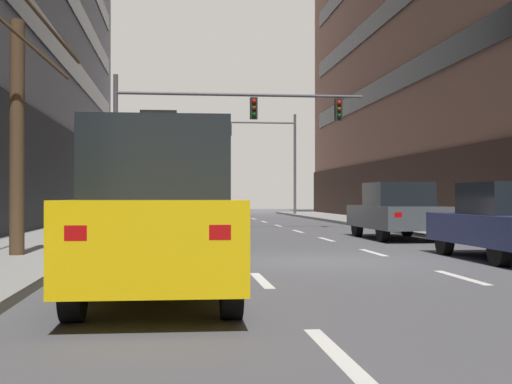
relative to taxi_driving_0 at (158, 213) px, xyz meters
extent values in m
plane|color=#515156|center=(3.14, 4.93, -1.09)|extent=(120.00, 120.00, 0.00)
cube|color=silver|center=(1.53, -3.07, -1.08)|extent=(0.16, 2.00, 0.01)
cube|color=silver|center=(1.53, 1.93, -1.08)|extent=(0.16, 2.00, 0.01)
cube|color=silver|center=(1.53, 6.93, -1.08)|extent=(0.16, 2.00, 0.01)
cube|color=silver|center=(1.53, 11.93, -1.08)|extent=(0.16, 2.00, 0.01)
cube|color=silver|center=(1.53, 16.93, -1.08)|extent=(0.16, 2.00, 0.01)
cube|color=silver|center=(1.53, 21.93, -1.08)|extent=(0.16, 2.00, 0.01)
cube|color=silver|center=(1.53, 26.93, -1.08)|extent=(0.16, 2.00, 0.01)
cube|color=silver|center=(1.53, 31.93, -1.08)|extent=(0.16, 2.00, 0.01)
cube|color=silver|center=(1.53, 36.93, -1.08)|extent=(0.16, 2.00, 0.01)
cube|color=silver|center=(4.74, 1.93, -1.08)|extent=(0.16, 2.00, 0.01)
cube|color=silver|center=(4.74, 6.93, -1.08)|extent=(0.16, 2.00, 0.01)
cube|color=silver|center=(4.74, 11.93, -1.08)|extent=(0.16, 2.00, 0.01)
cube|color=silver|center=(4.74, 16.93, -1.08)|extent=(0.16, 2.00, 0.01)
cube|color=silver|center=(4.74, 21.93, -1.08)|extent=(0.16, 2.00, 0.01)
cube|color=silver|center=(4.74, 26.93, -1.08)|extent=(0.16, 2.00, 0.01)
cube|color=silver|center=(4.74, 31.93, -1.08)|extent=(0.16, 2.00, 0.01)
cube|color=silver|center=(4.74, 36.93, -1.08)|extent=(0.16, 2.00, 0.01)
cylinder|color=black|center=(-0.80, 1.39, -0.75)|extent=(0.23, 0.68, 0.67)
cylinder|color=black|center=(0.84, 1.37, -0.75)|extent=(0.23, 0.68, 0.67)
cylinder|color=black|center=(-0.84, -1.37, -0.75)|extent=(0.23, 0.68, 0.67)
cylinder|color=black|center=(0.80, -1.39, -0.75)|extent=(0.23, 0.68, 0.67)
cube|color=yellow|center=(0.00, 0.00, -0.29)|extent=(1.94, 4.52, 0.92)
cube|color=black|center=(0.00, 0.00, 0.63)|extent=(1.67, 2.68, 0.92)
cube|color=white|center=(-0.63, 2.22, -0.13)|extent=(0.21, 0.08, 0.14)
cube|color=red|center=(-0.69, -2.20, -0.13)|extent=(0.21, 0.08, 0.14)
cube|color=white|center=(0.69, 2.20, -0.13)|extent=(0.21, 0.08, 0.14)
cube|color=red|center=(0.63, -2.22, -0.13)|extent=(0.21, 0.08, 0.14)
cube|color=black|center=(0.00, 0.00, 1.18)|extent=(0.45, 0.21, 0.18)
cylinder|color=black|center=(-0.85, 18.31, -0.75)|extent=(0.26, 0.69, 0.68)
cylinder|color=black|center=(0.80, 18.38, -0.75)|extent=(0.26, 0.69, 0.68)
cylinder|color=black|center=(-0.73, 15.53, -0.75)|extent=(0.26, 0.69, 0.68)
cylinder|color=black|center=(0.92, 15.60, -0.75)|extent=(0.26, 0.69, 0.68)
cube|color=white|center=(0.04, 16.96, -0.28)|extent=(2.09, 4.60, 0.93)
cube|color=black|center=(0.04, 16.96, 0.64)|extent=(1.76, 2.74, 0.93)
cube|color=white|center=(-0.72, 19.15, -0.12)|extent=(0.21, 0.09, 0.14)
cube|color=red|center=(-0.53, 14.71, -0.12)|extent=(0.21, 0.09, 0.14)
cube|color=white|center=(0.60, 19.20, -0.12)|extent=(0.21, 0.09, 0.14)
cube|color=red|center=(0.79, 14.76, -0.12)|extent=(0.21, 0.09, 0.14)
cylinder|color=black|center=(-0.76, 8.60, -0.76)|extent=(0.23, 0.66, 0.66)
cylinder|color=black|center=(0.82, 8.57, -0.76)|extent=(0.23, 0.66, 0.66)
cylinder|color=black|center=(-0.83, 5.92, -0.76)|extent=(0.23, 0.66, 0.66)
cylinder|color=black|center=(0.76, 5.89, -0.76)|extent=(0.23, 0.66, 0.66)
cube|color=#474C51|center=(0.00, 7.25, -0.44)|extent=(1.93, 4.41, 0.64)
cube|color=black|center=(-0.01, 7.05, 0.22)|extent=(1.63, 1.92, 0.68)
cube|color=white|center=(-0.59, 9.40, -0.33)|extent=(0.20, 0.08, 0.14)
cube|color=red|center=(-0.69, 5.12, -0.33)|extent=(0.20, 0.08, 0.14)
cube|color=white|center=(0.69, 9.37, -0.33)|extent=(0.20, 0.08, 0.14)
cube|color=red|center=(0.58, 5.09, -0.33)|extent=(0.20, 0.08, 0.14)
cylinder|color=black|center=(6.14, 6.09, -0.77)|extent=(0.21, 0.64, 0.63)
cylinder|color=black|center=(7.67, 6.10, -0.77)|extent=(0.21, 0.64, 0.63)
cylinder|color=black|center=(6.15, 3.49, -0.77)|extent=(0.21, 0.64, 0.63)
cube|color=navy|center=(6.91, 4.79, -0.46)|extent=(1.79, 4.24, 0.62)
cube|color=black|center=(6.91, 4.60, 0.17)|extent=(1.55, 1.83, 0.65)
cube|color=white|center=(6.28, 6.87, -0.35)|extent=(0.19, 0.08, 0.13)
cube|color=white|center=(7.52, 6.87, -0.35)|extent=(0.19, 0.08, 0.13)
cylinder|color=black|center=(6.08, 13.33, -0.74)|extent=(0.23, 0.69, 0.69)
cylinder|color=black|center=(7.75, 13.32, -0.74)|extent=(0.23, 0.69, 0.69)
cylinder|color=black|center=(6.07, 10.50, -0.74)|extent=(0.23, 0.69, 0.69)
cylinder|color=black|center=(7.75, 10.49, -0.74)|extent=(0.23, 0.69, 0.69)
cube|color=#474C51|center=(6.91, 11.91, -0.40)|extent=(1.94, 4.62, 0.67)
cube|color=black|center=(6.91, 11.70, 0.29)|extent=(1.68, 2.00, 0.71)
cube|color=white|center=(6.24, 14.18, -0.29)|extent=(0.21, 0.08, 0.15)
cube|color=red|center=(6.23, 9.64, -0.29)|extent=(0.21, 0.08, 0.15)
cube|color=white|center=(7.59, 14.18, -0.29)|extent=(0.21, 0.08, 0.15)
cube|color=red|center=(7.58, 9.64, -0.29)|extent=(0.21, 0.08, 0.15)
cylinder|color=#4C4C51|center=(-2.09, 18.05, 1.97)|extent=(0.18, 0.18, 5.82)
cylinder|color=#4C4C51|center=(2.73, 18.05, 4.18)|extent=(9.63, 0.12, 0.12)
cube|color=black|center=(3.21, 18.05, 3.66)|extent=(0.28, 0.24, 0.84)
sphere|color=red|center=(3.21, 17.91, 3.92)|extent=(0.17, 0.17, 0.17)
sphere|color=#523505|center=(3.21, 17.91, 3.66)|extent=(0.17, 0.17, 0.17)
sphere|color=#073E10|center=(3.21, 17.91, 3.40)|extent=(0.17, 0.17, 0.17)
cube|color=black|center=(6.58, 18.05, 3.66)|extent=(0.28, 0.24, 0.84)
sphere|color=red|center=(6.58, 17.91, 3.92)|extent=(0.17, 0.17, 0.17)
sphere|color=#523505|center=(6.58, 17.91, 3.66)|extent=(0.17, 0.17, 0.17)
sphere|color=#073E10|center=(6.58, 17.91, 3.40)|extent=(0.17, 0.17, 0.17)
cylinder|color=#4C4C51|center=(8.36, 38.53, 2.50)|extent=(0.18, 0.18, 6.88)
cylinder|color=#4C4C51|center=(4.23, 38.53, 5.33)|extent=(8.26, 0.12, 0.12)
cube|color=black|center=(3.82, 38.53, 4.81)|extent=(0.28, 0.24, 0.84)
sphere|color=red|center=(3.82, 38.39, 5.07)|extent=(0.17, 0.17, 0.17)
sphere|color=#523505|center=(3.82, 38.39, 4.81)|extent=(0.17, 0.17, 0.17)
sphere|color=#073E10|center=(3.82, 38.39, 4.55)|extent=(0.17, 0.17, 0.17)
cube|color=black|center=(0.92, 38.53, 4.81)|extent=(0.28, 0.24, 0.84)
sphere|color=red|center=(0.92, 38.39, 5.07)|extent=(0.17, 0.17, 0.17)
sphere|color=#523505|center=(0.92, 38.39, 4.81)|extent=(0.17, 0.17, 0.17)
sphere|color=#073E10|center=(0.92, 38.39, 4.55)|extent=(0.17, 0.17, 0.17)
cylinder|color=#4C3823|center=(-2.93, 26.34, 1.38)|extent=(0.25, 0.25, 4.65)
cylinder|color=#42301E|center=(-2.51, 25.88, 3.08)|extent=(0.99, 0.93, 0.90)
cylinder|color=#42301E|center=(-3.45, 26.42, 3.83)|extent=(0.23, 1.09, 1.31)
cylinder|color=#42301E|center=(-2.99, 26.84, 3.24)|extent=(1.07, 0.20, 1.50)
cylinder|color=#42301E|center=(-2.51, 25.78, 3.14)|extent=(1.19, 0.93, 1.08)
cylinder|color=#4C3823|center=(-2.93, 32.70, 0.98)|extent=(0.20, 0.20, 3.84)
cylinder|color=#42301E|center=(-2.69, 32.23, 2.48)|extent=(1.01, 0.56, 0.95)
cylinder|color=#42301E|center=(-2.44, 32.40, 2.42)|extent=(0.68, 1.07, 1.29)
cylinder|color=#42301E|center=(-2.68, 32.13, 2.52)|extent=(1.21, 0.59, 1.29)
cylinder|color=#4C3823|center=(-2.93, 5.51, 1.39)|extent=(0.29, 0.29, 4.67)
cylinder|color=#42301E|center=(-2.54, 4.87, 3.09)|extent=(1.36, 0.86, 1.15)
cylinder|color=#42301E|center=(-2.27, 4.99, 3.54)|extent=(1.12, 1.41, 1.27)
cylinder|color=#383D59|center=(8.69, 19.26, -0.51)|extent=(0.13, 0.13, 0.86)
cylinder|color=#383D59|center=(8.61, 19.40, -0.51)|extent=(0.13, 0.13, 0.86)
cube|color=black|center=(8.65, 19.33, 0.23)|extent=(0.34, 0.39, 0.61)
sphere|color=brown|center=(8.65, 19.33, 0.64)|extent=(0.22, 0.22, 0.22)
cylinder|color=black|center=(8.76, 19.14, 0.26)|extent=(0.09, 0.09, 0.55)
cylinder|color=black|center=(8.54, 19.52, 0.26)|extent=(0.09, 0.09, 0.55)
camera|label=1|loc=(0.23, -8.68, 0.20)|focal=48.53mm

